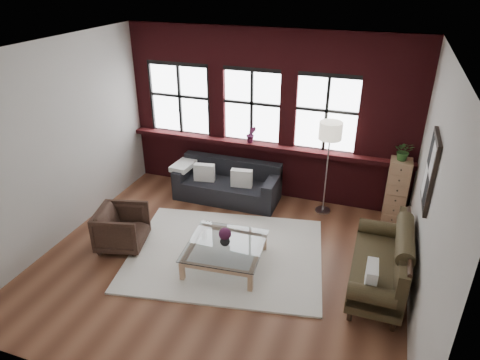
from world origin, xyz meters
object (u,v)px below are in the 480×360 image
(armchair, at_px, (122,228))
(coffee_table, at_px, (225,255))
(vintage_settee, at_px, (379,260))
(dark_sofa, at_px, (227,182))
(vase, at_px, (225,240))
(drawer_chest, at_px, (397,191))
(floor_lamp, at_px, (327,165))

(armchair, xyz_separation_m, coffee_table, (1.76, 0.08, -0.16))
(vintage_settee, height_order, coffee_table, vintage_settee)
(dark_sofa, xyz_separation_m, vase, (0.71, -1.97, 0.09))
(vase, xyz_separation_m, drawer_chest, (2.39, 2.23, 0.14))
(vase, height_order, drawer_chest, drawer_chest)
(vase, distance_m, floor_lamp, 2.45)
(vintage_settee, xyz_separation_m, drawer_chest, (0.18, 2.00, 0.11))
(coffee_table, bearing_deg, floor_lamp, 61.27)
(coffee_table, relative_size, drawer_chest, 0.97)
(vintage_settee, distance_m, drawer_chest, 2.01)
(dark_sofa, bearing_deg, floor_lamp, 4.29)
(coffee_table, bearing_deg, vintage_settee, 6.02)
(vintage_settee, relative_size, vase, 11.16)
(vintage_settee, bearing_deg, vase, -173.98)
(drawer_chest, distance_m, floor_lamp, 1.29)
(floor_lamp, bearing_deg, coffee_table, -118.73)
(vintage_settee, distance_m, armchair, 3.98)
(dark_sofa, relative_size, floor_lamp, 1.05)
(vase, distance_m, drawer_chest, 3.27)
(armchair, distance_m, vase, 1.76)
(coffee_table, bearing_deg, dark_sofa, 109.92)
(coffee_table, xyz_separation_m, floor_lamp, (1.15, 2.11, 0.77))
(vase, xyz_separation_m, floor_lamp, (1.15, 2.11, 0.50))
(dark_sofa, distance_m, coffee_table, 2.10)
(dark_sofa, height_order, vase, dark_sofa)
(vase, bearing_deg, floor_lamp, 61.27)
(dark_sofa, height_order, vintage_settee, vintage_settee)
(floor_lamp, bearing_deg, dark_sofa, -175.71)
(dark_sofa, height_order, drawer_chest, drawer_chest)
(armchair, height_order, drawer_chest, drawer_chest)
(drawer_chest, xyz_separation_m, floor_lamp, (-1.23, -0.13, 0.36))
(coffee_table, distance_m, floor_lamp, 2.52)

